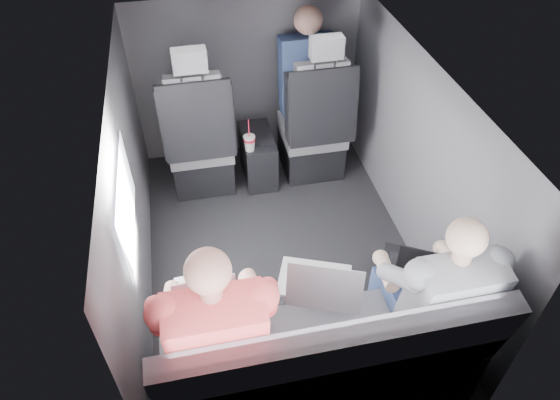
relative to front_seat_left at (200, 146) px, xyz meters
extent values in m
plane|color=black|center=(0.45, -0.84, -0.40)|extent=(2.60, 2.60, 0.00)
plane|color=#B2B2AD|center=(0.45, -0.84, 0.95)|extent=(2.60, 2.60, 0.00)
cube|color=#56565B|center=(-0.45, -0.84, 0.27)|extent=(0.02, 2.60, 1.35)
cube|color=#56565B|center=(1.35, -0.84, 0.27)|extent=(0.02, 2.60, 1.35)
cube|color=#56565B|center=(0.45, 0.46, 0.27)|extent=(1.80, 0.02, 1.35)
cube|color=#56565B|center=(0.45, -2.14, 0.27)|extent=(1.80, 0.02, 1.35)
cube|color=white|center=(-0.43, -1.14, 0.50)|extent=(0.02, 0.75, 0.42)
cube|color=black|center=(0.90, -0.17, 0.40)|extent=(0.35, 0.11, 0.59)
cube|color=black|center=(0.00, 0.08, -0.25)|extent=(0.46, 0.48, 0.30)
cube|color=slate|center=(0.00, 0.06, -0.02)|extent=(0.48, 0.46, 0.14)
cube|color=slate|center=(0.00, -0.14, 0.35)|extent=(0.38, 0.18, 0.61)
cube|color=black|center=(-0.22, -0.14, 0.32)|extent=(0.08, 0.21, 0.53)
cube|color=black|center=(0.22, -0.14, 0.32)|extent=(0.08, 0.21, 0.53)
cube|color=black|center=(0.00, -0.20, 0.34)|extent=(0.50, 0.11, 0.58)
cube|color=slate|center=(0.00, -0.18, 0.79)|extent=(0.22, 0.10, 0.15)
cube|color=black|center=(0.90, 0.08, -0.25)|extent=(0.46, 0.48, 0.30)
cube|color=slate|center=(0.90, 0.06, -0.02)|extent=(0.48, 0.46, 0.14)
cube|color=slate|center=(0.90, -0.14, 0.35)|extent=(0.38, 0.18, 0.61)
cube|color=black|center=(0.68, -0.14, 0.32)|extent=(0.08, 0.21, 0.53)
cube|color=black|center=(1.12, -0.14, 0.32)|extent=(0.08, 0.21, 0.53)
cube|color=black|center=(0.90, -0.20, 0.34)|extent=(0.50, 0.11, 0.58)
cube|color=slate|center=(0.90, -0.18, 0.79)|extent=(0.22, 0.10, 0.15)
cube|color=black|center=(0.45, 0.04, -0.20)|extent=(0.24, 0.48, 0.40)
cylinder|color=black|center=(0.40, -0.08, 0.00)|extent=(0.09, 0.09, 0.01)
cylinder|color=black|center=(0.51, -0.08, 0.00)|extent=(0.09, 0.09, 0.01)
cube|color=slate|center=(0.45, -1.86, -0.18)|extent=(1.60, 0.50, 0.45)
cube|color=slate|center=(0.45, -2.09, 0.28)|extent=(1.60, 0.17, 0.47)
cylinder|color=red|center=(0.36, -0.13, 0.10)|extent=(0.09, 0.09, 0.02)
cylinder|color=white|center=(0.36, -0.13, 0.12)|extent=(0.09, 0.09, 0.01)
cylinder|color=red|center=(0.36, -0.13, 0.20)|extent=(0.01, 0.01, 0.15)
cube|color=silver|center=(-0.09, -1.53, 0.19)|extent=(0.31, 0.23, 0.02)
cube|color=silver|center=(-0.09, -1.55, 0.20)|extent=(0.25, 0.13, 0.00)
cube|color=silver|center=(-0.09, -1.47, 0.20)|extent=(0.09, 0.05, 0.00)
cube|color=silver|center=(-0.09, -1.67, 0.30)|extent=(0.31, 0.08, 0.21)
cube|color=white|center=(-0.09, -1.66, 0.30)|extent=(0.27, 0.06, 0.18)
cube|color=#B3B3B8|center=(0.48, -1.59, 0.19)|extent=(0.44, 0.38, 0.02)
cube|color=silver|center=(0.48, -1.60, 0.20)|extent=(0.33, 0.24, 0.00)
cube|color=#B3B3B8|center=(0.48, -1.51, 0.20)|extent=(0.12, 0.09, 0.00)
cube|color=#B3B3B8|center=(0.48, -1.75, 0.32)|extent=(0.37, 0.21, 0.25)
cube|color=white|center=(0.48, -1.74, 0.32)|extent=(0.32, 0.17, 0.21)
cube|color=black|center=(1.03, -1.60, 0.19)|extent=(0.42, 0.38, 0.02)
cube|color=black|center=(1.03, -1.62, 0.20)|extent=(0.31, 0.26, 0.00)
cube|color=black|center=(1.03, -1.53, 0.20)|extent=(0.12, 0.10, 0.00)
cube|color=black|center=(1.03, -1.76, 0.31)|extent=(0.34, 0.24, 0.23)
cube|color=white|center=(1.03, -1.75, 0.31)|extent=(0.29, 0.20, 0.20)
cube|color=#343539|center=(-0.17, -1.74, 0.12)|extent=(0.16, 0.46, 0.13)
cube|color=#343539|center=(0.06, -1.74, 0.12)|extent=(0.16, 0.46, 0.13)
cube|color=#343539|center=(-0.17, -1.50, -0.18)|extent=(0.13, 0.13, 0.45)
cube|color=#343539|center=(0.06, -1.50, -0.18)|extent=(0.13, 0.13, 0.45)
cube|color=#E34A53|center=(-0.06, -1.94, 0.37)|extent=(0.41, 0.28, 0.56)
sphere|color=tan|center=(-0.06, -1.91, 0.77)|extent=(0.19, 0.19, 0.19)
cylinder|color=tan|center=(-0.26, -1.66, 0.28)|extent=(0.12, 0.29, 0.12)
cylinder|color=tan|center=(0.15, -1.66, 0.28)|extent=(0.12, 0.29, 0.12)
cube|color=navy|center=(0.92, -1.74, 0.11)|extent=(0.15, 0.43, 0.13)
cube|color=navy|center=(1.13, -1.74, 0.11)|extent=(0.15, 0.43, 0.13)
cube|color=navy|center=(0.92, -1.52, -0.18)|extent=(0.13, 0.13, 0.45)
cube|color=navy|center=(1.13, -1.52, -0.18)|extent=(0.13, 0.13, 0.45)
cube|color=gray|center=(1.03, -1.94, 0.35)|extent=(0.39, 0.26, 0.53)
sphere|color=tan|center=(1.03, -1.91, 0.73)|extent=(0.17, 0.17, 0.17)
cylinder|color=tan|center=(0.83, -1.66, 0.26)|extent=(0.11, 0.27, 0.12)
cylinder|color=tan|center=(1.22, -1.66, 0.26)|extent=(0.11, 0.27, 0.12)
cube|color=navy|center=(0.89, 0.24, 0.38)|extent=(0.42, 0.27, 0.61)
sphere|color=tan|center=(0.89, 0.26, 0.80)|extent=(0.21, 0.21, 0.21)
cube|color=navy|center=(0.89, 0.30, 0.09)|extent=(0.36, 0.42, 0.13)
camera|label=1|loc=(-0.04, -3.16, 2.25)|focal=32.00mm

